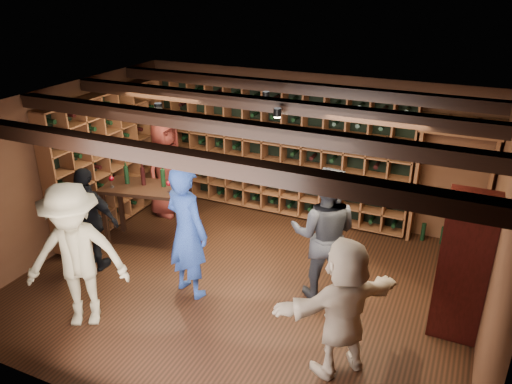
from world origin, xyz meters
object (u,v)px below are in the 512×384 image
at_px(guest_woman_black, 90,220).
at_px(tasting_table, 146,194).
at_px(display_cabinet, 462,269).
at_px(guest_khaki, 76,257).
at_px(guest_beige, 343,308).
at_px(guest_red_floral, 166,168).
at_px(man_grey_suit, 324,234).
at_px(man_blue_shirt, 187,232).

relative_size(guest_woman_black, tasting_table, 1.10).
bearing_deg(display_cabinet, guest_khaki, -157.51).
bearing_deg(guest_beige, tasting_table, -69.23).
bearing_deg(guest_red_floral, guest_khaki, -156.47).
distance_m(man_grey_suit, tasting_table, 2.92).
relative_size(guest_red_floral, guest_khaki, 0.93).
bearing_deg(guest_beige, man_blue_shirt, -61.08).
relative_size(man_blue_shirt, man_grey_suit, 1.00).
bearing_deg(tasting_table, guest_khaki, -90.66).
distance_m(display_cabinet, guest_woman_black, 4.93).
bearing_deg(guest_woman_black, man_blue_shirt, 176.26).
distance_m(man_blue_shirt, man_grey_suit, 1.77).
bearing_deg(tasting_table, guest_woman_black, -120.16).
bearing_deg(tasting_table, man_grey_suit, -16.73).
relative_size(man_blue_shirt, guest_red_floral, 1.06).
bearing_deg(tasting_table, guest_beige, -35.09).
bearing_deg(guest_khaki, guest_woman_black, 96.78).
distance_m(display_cabinet, man_grey_suit, 1.67).
relative_size(guest_beige, tasting_table, 1.13).
distance_m(man_blue_shirt, tasting_table, 1.55).
xyz_separation_m(guest_red_floral, tasting_table, (0.33, -1.04, -0.01)).
bearing_deg(guest_woman_black, guest_red_floral, -95.05).
relative_size(man_grey_suit, guest_woman_black, 1.17).
xyz_separation_m(man_blue_shirt, guest_khaki, (-0.86, -1.08, 0.01)).
height_order(man_grey_suit, tasting_table, man_grey_suit).
bearing_deg(guest_khaki, guest_red_floral, 75.69).
height_order(display_cabinet, guest_woman_black, display_cabinet).
bearing_deg(man_grey_suit, display_cabinet, 167.50).
height_order(guest_red_floral, guest_khaki, guest_khaki).
bearing_deg(guest_woman_black, guest_khaki, 119.06).
distance_m(display_cabinet, guest_khaki, 4.51).
distance_m(guest_khaki, tasting_table, 2.00).
bearing_deg(guest_khaki, tasting_table, 73.77).
relative_size(man_grey_suit, guest_khaki, 0.99).
height_order(man_blue_shirt, tasting_table, man_blue_shirt).
xyz_separation_m(guest_woman_black, tasting_table, (0.30, 0.94, 0.08)).
bearing_deg(guest_red_floral, tasting_table, -152.95).
bearing_deg(man_grey_suit, guest_beige, 104.49).
xyz_separation_m(man_grey_suit, guest_khaki, (-2.49, -1.76, 0.01)).
height_order(man_grey_suit, guest_beige, man_grey_suit).
relative_size(display_cabinet, tasting_table, 1.24).
distance_m(display_cabinet, guest_red_floral, 5.08).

